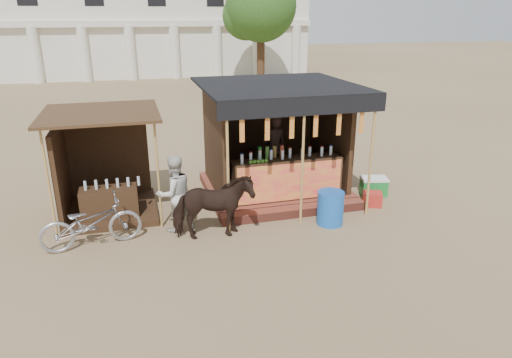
% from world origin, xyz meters
% --- Properties ---
extents(ground, '(120.00, 120.00, 0.00)m').
position_xyz_m(ground, '(0.00, 0.00, 0.00)').
color(ground, '#846B4C').
rests_on(ground, ground).
extents(main_stall, '(3.60, 3.61, 2.78)m').
position_xyz_m(main_stall, '(1.00, 3.36, 1.03)').
color(main_stall, brown).
rests_on(main_stall, ground).
extents(secondary_stall, '(2.40, 2.40, 2.38)m').
position_xyz_m(secondary_stall, '(-3.17, 3.24, 0.85)').
color(secondary_stall, '#3A2215').
rests_on(secondary_stall, ground).
extents(cow, '(1.63, 0.79, 1.35)m').
position_xyz_m(cow, '(-0.97, 1.34, 0.68)').
color(cow, black).
rests_on(cow, ground).
extents(motorbike, '(2.01, 0.97, 1.01)m').
position_xyz_m(motorbike, '(-3.32, 1.64, 0.51)').
color(motorbike, '#9FA0A8').
rests_on(motorbike, ground).
extents(bystander, '(0.95, 0.85, 1.63)m').
position_xyz_m(bystander, '(-1.65, 1.95, 0.82)').
color(bystander, beige).
rests_on(bystander, ground).
extents(blue_barrel, '(0.74, 0.74, 0.74)m').
position_xyz_m(blue_barrel, '(1.60, 1.34, 0.37)').
color(blue_barrel, blue).
rests_on(blue_barrel, ground).
extents(red_crate, '(0.56, 0.52, 0.33)m').
position_xyz_m(red_crate, '(2.99, 2.00, 0.16)').
color(red_crate, '#AD251C').
rests_on(red_crate, ground).
extents(cooler, '(0.72, 0.57, 0.46)m').
position_xyz_m(cooler, '(3.36, 2.60, 0.23)').
color(cooler, '#1B7B2E').
rests_on(cooler, ground).
extents(background_building, '(26.00, 7.45, 8.18)m').
position_xyz_m(background_building, '(-2.00, 29.94, 3.98)').
color(background_building, silver).
rests_on(background_building, ground).
extents(tree, '(4.50, 4.40, 7.00)m').
position_xyz_m(tree, '(5.81, 22.14, 4.63)').
color(tree, '#382314').
rests_on(tree, ground).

